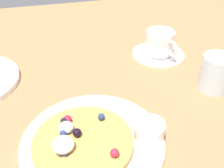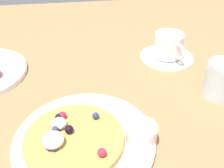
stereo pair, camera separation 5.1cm
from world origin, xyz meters
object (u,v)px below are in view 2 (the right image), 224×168
at_px(syrup_ramekin, 142,133).
at_px(water_glass, 221,80).
at_px(coffee_saucer, 167,56).
at_px(coffee_cup, 169,45).
at_px(pancake_plate, 85,140).

xyz_separation_m(syrup_ramekin, water_glass, (0.20, 0.12, 0.01)).
height_order(coffee_saucer, coffee_cup, coffee_cup).
distance_m(pancake_plate, water_glass, 0.32).
bearing_deg(water_glass, syrup_ramekin, -149.99).
relative_size(coffee_saucer, coffee_cup, 1.36).
relative_size(syrup_ramekin, coffee_cup, 0.51).
height_order(syrup_ramekin, coffee_saucer, syrup_ramekin).
xyz_separation_m(syrup_ramekin, coffee_saucer, (0.14, 0.29, -0.03)).
bearing_deg(syrup_ramekin, water_glass, 30.01).
bearing_deg(pancake_plate, water_glass, 18.48).
bearing_deg(syrup_ramekin, coffee_saucer, 64.35).
bearing_deg(coffee_cup, syrup_ramekin, -115.86).
xyz_separation_m(pancake_plate, syrup_ramekin, (0.10, -0.02, 0.02)).
bearing_deg(coffee_cup, coffee_saucer, 106.45).
height_order(coffee_saucer, water_glass, water_glass).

